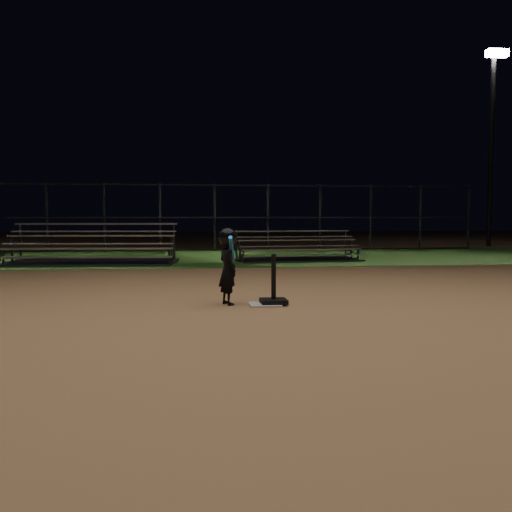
{
  "coord_description": "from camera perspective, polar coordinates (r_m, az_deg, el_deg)",
  "views": [
    {
      "loc": [
        -1.17,
        -8.09,
        1.29
      ],
      "look_at": [
        0.0,
        1.0,
        0.65
      ],
      "focal_mm": 39.76,
      "sensor_mm": 36.0,
      "label": 1
    }
  ],
  "objects": [
    {
      "name": "home_plate",
      "position": [
        8.27,
        0.89,
        -4.89
      ],
      "size": [
        0.45,
        0.45,
        0.02
      ],
      "primitive_type": "cube",
      "color": "beige",
      "rests_on": "ground"
    },
    {
      "name": "batting_tee",
      "position": [
        8.31,
        1.78,
        -3.88
      ],
      "size": [
        0.38,
        0.38,
        0.72
      ],
      "color": "black",
      "rests_on": "home_plate"
    },
    {
      "name": "bleacher_left",
      "position": [
        16.09,
        -16.16,
        0.06
      ],
      "size": [
        4.68,
        2.58,
        1.1
      ],
      "rotation": [
        0.0,
        0.0,
        -0.09
      ],
      "color": "silver",
      "rests_on": "ground"
    },
    {
      "name": "ground",
      "position": [
        8.27,
        0.89,
        -4.98
      ],
      "size": [
        80.0,
        80.0,
        0.0
      ],
      "primitive_type": "plane",
      "color": "#AC7A4E",
      "rests_on": "ground"
    },
    {
      "name": "bleacher_right",
      "position": [
        16.58,
        4.18,
        0.15
      ],
      "size": [
        3.69,
        2.05,
        0.87
      ],
      "rotation": [
        0.0,
        0.0,
        0.09
      ],
      "color": "#A7A7AC",
      "rests_on": "ground"
    },
    {
      "name": "child_batter",
      "position": [
        8.27,
        -2.87,
        -0.78
      ],
      "size": [
        0.43,
        0.63,
        1.13
      ],
      "rotation": [
        0.0,
        0.0,
        1.96
      ],
      "color": "black",
      "rests_on": "ground"
    },
    {
      "name": "light_pole_right",
      "position": [
        26.78,
        22.69,
        11.54
      ],
      "size": [
        0.9,
        0.53,
        8.3
      ],
      "color": "#2D2D30",
      "rests_on": "ground"
    },
    {
      "name": "grass_strip",
      "position": [
        18.17,
        -3.63,
        -0.06
      ],
      "size": [
        60.0,
        8.0,
        0.01
      ],
      "primitive_type": "cube",
      "color": "#27501A",
      "rests_on": "ground"
    },
    {
      "name": "backstop_fence",
      "position": [
        21.12,
        -4.17,
        3.88
      ],
      "size": [
        20.08,
        0.08,
        2.5
      ],
      "color": "#38383D",
      "rests_on": "ground"
    }
  ]
}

